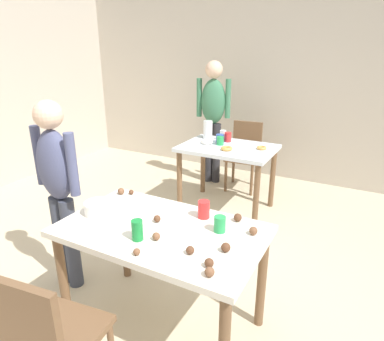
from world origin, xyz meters
TOP-DOWN VIEW (x-y plane):
  - ground_plane at (0.00, 0.00)m, footprint 6.40×6.40m
  - wall_back at (0.00, 3.20)m, footprint 6.40×0.10m
  - dining_table_near at (0.11, -0.03)m, footprint 1.25×0.75m
  - dining_table_far at (-0.22, 1.83)m, footprint 1.02×0.71m
  - chair_near_table at (-0.06, -0.78)m, footprint 0.45×0.45m
  - chair_far_table at (-0.27, 2.55)m, footprint 0.43×0.43m
  - person_girl_near at (-0.79, 0.00)m, footprint 0.45×0.23m
  - person_adult_far at (-0.72, 2.53)m, footprint 0.45×0.26m
  - mixing_bowl at (-0.35, -0.06)m, footprint 0.19×0.19m
  - soda_can at (0.07, -0.20)m, footprint 0.07×0.07m
  - fork_near at (-0.06, -0.30)m, footprint 0.17×0.02m
  - cup_near_0 at (0.44, 0.10)m, footprint 0.07×0.07m
  - cup_near_1 at (0.28, 0.22)m, footprint 0.08×0.08m
  - cake_ball_0 at (0.54, -0.25)m, footprint 0.05×0.05m
  - cake_ball_1 at (0.56, -0.08)m, footprint 0.05×0.05m
  - cake_ball_2 at (0.40, -0.19)m, footprint 0.05×0.05m
  - cake_ball_3 at (0.16, -0.16)m, footprint 0.05×0.05m
  - cake_ball_4 at (-0.44, 0.04)m, footprint 0.04×0.04m
  - cake_ball_5 at (-0.43, 0.26)m, footprint 0.05×0.05m
  - cake_ball_6 at (0.16, -0.33)m, footprint 0.04×0.04m
  - cake_ball_7 at (0.63, 0.16)m, footprint 0.05×0.05m
  - cake_ball_8 at (0.57, -0.31)m, footprint 0.05×0.05m
  - cake_ball_9 at (-0.36, 0.29)m, footprint 0.04×0.04m
  - cake_ball_10 at (0.49, 0.27)m, footprint 0.05×0.05m
  - cake_ball_11 at (0.05, 0.02)m, footprint 0.05×0.05m
  - pitcher_far at (-0.57, 2.05)m, footprint 0.11×0.11m
  - cup_far_0 at (-0.30, 2.01)m, footprint 0.08×0.08m
  - cup_far_1 at (-0.38, 2.07)m, footprint 0.07×0.07m
  - cup_far_2 at (-0.37, 1.94)m, footprint 0.09×0.09m
  - cup_far_3 at (-0.32, 1.85)m, footprint 0.08×0.08m
  - donut_far_0 at (-0.18, 1.69)m, footprint 0.12×0.12m
  - donut_far_1 at (-0.47, 1.83)m, footprint 0.14×0.14m
  - donut_far_2 at (0.14, 1.90)m, footprint 0.10×0.10m

SIDE VIEW (x-z plane):
  - ground_plane at x=0.00m, z-range 0.00..0.00m
  - chair_near_table at x=-0.06m, z-range 0.06..0.93m
  - chair_far_table at x=-0.27m, z-range 0.06..0.93m
  - dining_table_far at x=-0.22m, z-range 0.26..1.01m
  - dining_table_near at x=0.11m, z-range 0.27..1.02m
  - fork_near at x=-0.06m, z-range 0.75..0.76m
  - donut_far_2 at x=0.14m, z-range 0.75..0.78m
  - donut_far_0 at x=-0.18m, z-range 0.75..0.79m
  - cake_ball_9 at x=-0.36m, z-range 0.75..0.79m
  - cake_ball_6 at x=0.16m, z-range 0.75..0.79m
  - donut_far_1 at x=-0.47m, z-range 0.75..0.79m
  - cake_ball_4 at x=-0.44m, z-range 0.75..0.79m
  - cake_ball_11 at x=0.05m, z-range 0.75..0.80m
  - cake_ball_2 at x=0.40m, z-range 0.75..0.80m
  - cake_ball_3 at x=0.16m, z-range 0.75..0.80m
  - cake_ball_0 at x=0.54m, z-range 0.75..0.80m
  - cake_ball_5 at x=-0.43m, z-range 0.75..0.80m
  - cake_ball_8 at x=0.57m, z-range 0.75..0.80m
  - cake_ball_7 at x=0.63m, z-range 0.75..0.80m
  - cake_ball_10 at x=0.49m, z-range 0.75..0.80m
  - cake_ball_1 at x=0.56m, z-range 0.75..0.80m
  - mixing_bowl at x=-0.35m, z-range 0.75..0.83m
  - cup_far_3 at x=-0.32m, z-range 0.75..0.84m
  - cup_far_2 at x=-0.37m, z-range 0.75..0.84m
  - cup_near_0 at x=0.44m, z-range 0.75..0.85m
  - cup_far_0 at x=-0.30m, z-range 0.75..0.86m
  - cup_far_1 at x=-0.38m, z-range 0.75..0.86m
  - cup_near_1 at x=0.28m, z-range 0.75..0.87m
  - soda_can at x=0.07m, z-range 0.75..0.87m
  - pitcher_far at x=-0.57m, z-range 0.75..0.96m
  - person_girl_near at x=-0.79m, z-range 0.14..1.60m
  - person_adult_far at x=-0.72m, z-range 0.17..1.79m
  - wall_back at x=0.00m, z-range 0.00..2.60m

